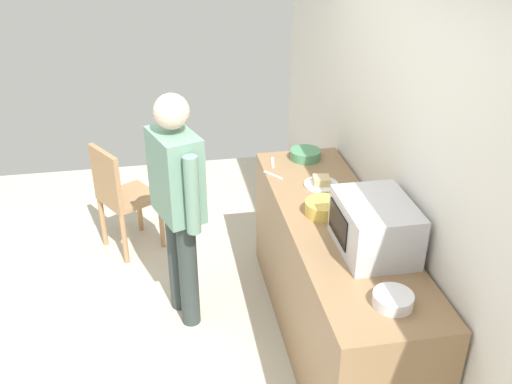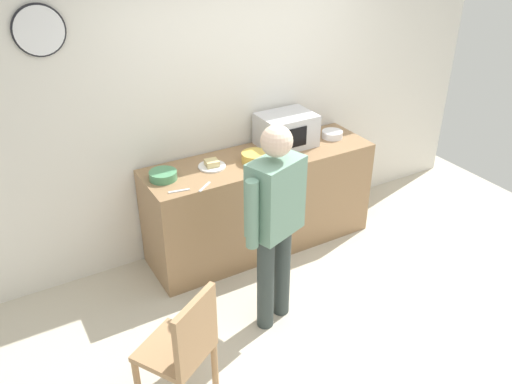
# 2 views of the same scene
# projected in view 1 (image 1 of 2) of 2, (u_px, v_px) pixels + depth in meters

# --- Properties ---
(ground_plane) EXTENTS (6.00, 6.00, 0.00)m
(ground_plane) POSITION_uv_depth(u_px,v_px,m) (148.00, 360.00, 3.76)
(ground_plane) COLOR beige
(back_wall) EXTENTS (5.40, 0.13, 2.60)m
(back_wall) POSITION_uv_depth(u_px,v_px,m) (403.00, 161.00, 3.40)
(back_wall) COLOR silver
(back_wall) RESTS_ON ground_plane
(kitchen_counter) EXTENTS (2.13, 0.62, 0.94)m
(kitchen_counter) POSITION_uv_depth(u_px,v_px,m) (333.00, 283.00, 3.73)
(kitchen_counter) COLOR #93704C
(kitchen_counter) RESTS_ON ground_plane
(microwave) EXTENTS (0.50, 0.39, 0.30)m
(microwave) POSITION_uv_depth(u_px,v_px,m) (375.00, 226.00, 3.16)
(microwave) COLOR silver
(microwave) RESTS_ON kitchen_counter
(sandwich_plate) EXTENTS (0.24, 0.24, 0.06)m
(sandwich_plate) POSITION_uv_depth(u_px,v_px,m) (321.00, 183.00, 3.91)
(sandwich_plate) COLOR white
(sandwich_plate) RESTS_ON kitchen_counter
(salad_bowl) EXTENTS (0.23, 0.23, 0.07)m
(salad_bowl) POSITION_uv_depth(u_px,v_px,m) (305.00, 154.00, 4.28)
(salad_bowl) COLOR #4C8E60
(salad_bowl) RESTS_ON kitchen_counter
(cereal_bowl) EXTENTS (0.23, 0.23, 0.09)m
(cereal_bowl) POSITION_uv_depth(u_px,v_px,m) (324.00, 208.00, 3.56)
(cereal_bowl) COLOR gold
(cereal_bowl) RESTS_ON kitchen_counter
(mixing_bowl) EXTENTS (0.20, 0.20, 0.06)m
(mixing_bowl) POSITION_uv_depth(u_px,v_px,m) (393.00, 300.00, 2.79)
(mixing_bowl) COLOR white
(mixing_bowl) RESTS_ON kitchen_counter
(fork_utensil) EXTENTS (0.17, 0.05, 0.01)m
(fork_utensil) POSITION_uv_depth(u_px,v_px,m) (273.00, 162.00, 4.23)
(fork_utensil) COLOR silver
(fork_utensil) RESTS_ON kitchen_counter
(spoon_utensil) EXTENTS (0.15, 0.12, 0.01)m
(spoon_utensil) POSITION_uv_depth(u_px,v_px,m) (273.00, 175.00, 4.05)
(spoon_utensil) COLOR silver
(spoon_utensil) RESTS_ON kitchen_counter
(person_standing) EXTENTS (0.56, 0.36, 1.65)m
(person_standing) POSITION_uv_depth(u_px,v_px,m) (178.00, 196.00, 3.72)
(person_standing) COLOR #313C3A
(person_standing) RESTS_ON ground_plane
(wooden_chair) EXTENTS (0.55, 0.55, 0.94)m
(wooden_chair) POSITION_uv_depth(u_px,v_px,m) (120.00, 194.00, 4.67)
(wooden_chair) COLOR #A87F56
(wooden_chair) RESTS_ON ground_plane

